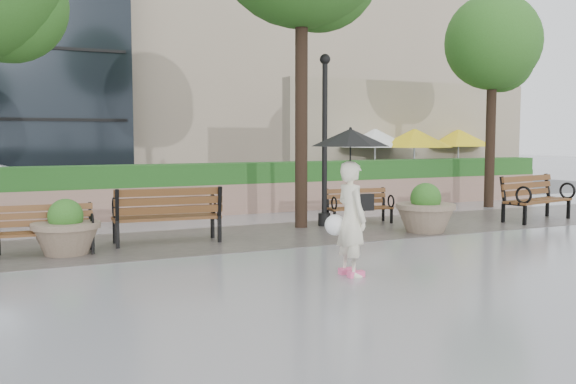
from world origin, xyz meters
name	(u,v)px	position (x,y,z in m)	size (l,w,h in m)	color
ground	(300,265)	(0.00, 0.00, 0.00)	(100.00, 100.00, 0.00)	gray
cobble_strip	(234,238)	(0.00, 3.00, 0.01)	(28.00, 3.20, 0.01)	#383330
hedge_wall	(179,190)	(0.00, 7.00, 0.66)	(24.00, 0.80, 1.35)	#997062
cafe_wall	(411,138)	(9.50, 10.00, 2.00)	(10.00, 0.60, 4.00)	tan
cafe_hedge	(438,185)	(9.00, 7.80, 0.45)	(8.00, 0.50, 0.90)	#20501A
asphalt_street	(144,202)	(0.00, 11.00, 0.00)	(40.00, 7.00, 0.00)	black
bench_1	(46,240)	(-3.62, 2.67, 0.26)	(1.65, 0.75, 0.86)	brown
bench_2	(167,227)	(-1.39, 2.95, 0.32)	(2.10, 0.98, 1.09)	brown
bench_3	(359,214)	(3.43, 3.71, 0.24)	(1.59, 0.79, 0.82)	brown
bench_4	(536,208)	(7.62, 2.30, 0.33)	(2.16, 1.22, 1.09)	brown
planter_left	(66,233)	(-3.30, 2.54, 0.38)	(1.17, 1.17, 0.98)	#7F6B56
planter_right	(425,213)	(4.00, 1.95, 0.42)	(1.27, 1.27, 1.07)	#7F6B56
lamppost	(325,151)	(2.50, 3.74, 1.72)	(0.28, 0.28, 3.92)	black
tree_2	(495,47)	(8.93, 5.25, 4.62)	(2.93, 2.74, 6.13)	black
patio_umb_white	(375,138)	(7.44, 9.19, 1.99)	(2.50, 2.50, 2.30)	black
patio_umb_yellow_a	(414,138)	(8.42, 8.31, 1.99)	(2.50, 2.50, 2.30)	black
patio_umb_yellow_b	(458,138)	(11.27, 9.49, 1.99)	(2.50, 2.50, 2.30)	black
car_right	(1,187)	(-4.12, 10.38, 0.64)	(1.36, 3.89, 1.28)	white
pedestrian	(351,187)	(0.33, -1.01, 1.32)	(1.18, 1.18, 2.17)	#EEE6C8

